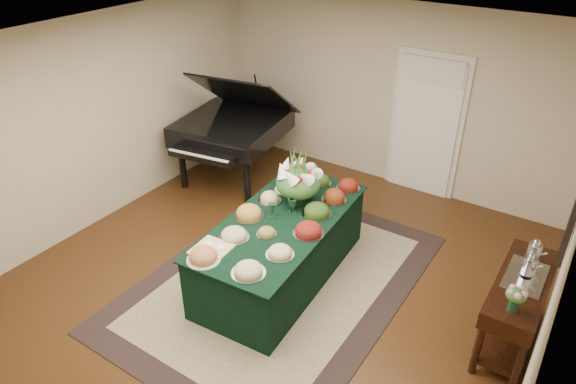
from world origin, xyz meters
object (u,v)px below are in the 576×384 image
Objects in this scene: buffet_table at (281,248)px; floral_centerpiece at (298,178)px; grand_piano at (232,127)px; mahogany_sideboard at (519,295)px.

buffet_table is 4.47× the size of floral_centerpiece.
grand_piano reaches higher than buffet_table.
buffet_table is at bearing -171.13° from mahogany_sideboard.
grand_piano is at bearing 164.70° from mahogany_sideboard.
floral_centerpiece is 0.41× the size of mahogany_sideboard.
floral_centerpiece is 2.26m from grand_piano.
mahogany_sideboard is (4.44, -1.21, -0.25)m from grand_piano.
buffet_table is 2.51m from mahogany_sideboard.
mahogany_sideboard is at bearing 8.87° from buffet_table.
buffet_table is 1.82× the size of mahogany_sideboard.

